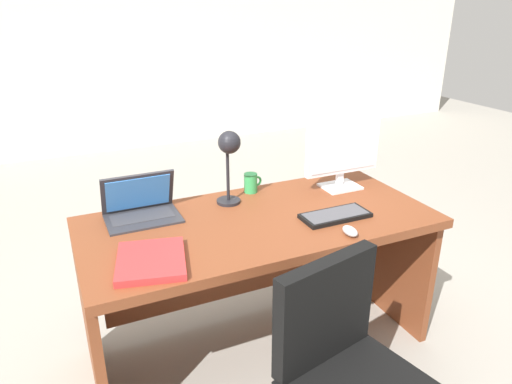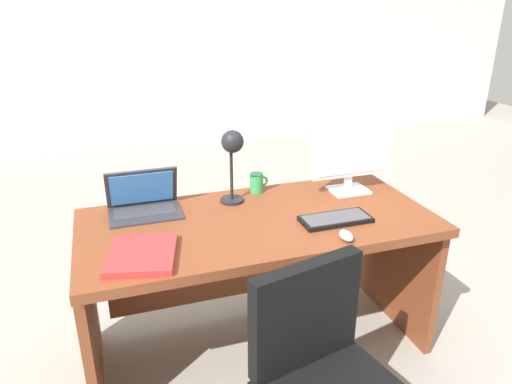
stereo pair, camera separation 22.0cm
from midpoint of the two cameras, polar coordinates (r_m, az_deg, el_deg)
name	(u,v)px [view 1 (the left image)]	position (r m, az deg, el deg)	size (l,w,h in m)	color
ground	(180,228)	(3.84, -10.80, -4.38)	(12.00, 12.00, 0.00)	gray
back_wall	(112,27)	(5.82, -18.09, 18.35)	(10.00, 0.10, 2.80)	silver
desk	(256,251)	(2.35, -2.75, -7.21)	(1.65, 0.78, 0.74)	brown
monitor	(343,146)	(2.52, 8.02, 5.45)	(0.44, 0.16, 0.42)	silver
laptop	(140,204)	(2.31, -16.47, -1.41)	(0.34, 0.24, 0.21)	#2D2D33
keyboard	(335,215)	(2.24, 6.78, -2.89)	(0.33, 0.14, 0.02)	black
mouse	(350,231)	(2.08, 8.33, -4.76)	(0.05, 0.09, 0.04)	#B7BABF
desk_lamp	(229,152)	(2.28, -6.02, 4.77)	(0.12, 0.15, 0.38)	black
book	(151,261)	(1.92, -15.80, -8.06)	(0.32, 0.36, 0.03)	red
coffee_mug	(251,183)	(2.50, -3.11, 1.07)	(0.10, 0.07, 0.10)	green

